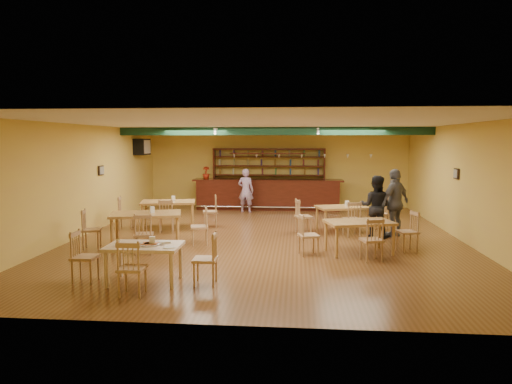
# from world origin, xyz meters

# --- Properties ---
(floor) EXTENTS (12.00, 12.00, 0.00)m
(floor) POSITION_xyz_m (0.00, 0.00, 0.00)
(floor) COLOR brown
(floor) RESTS_ON ground
(ceiling_beam) EXTENTS (10.00, 0.30, 0.25)m
(ceiling_beam) POSITION_xyz_m (0.00, 2.80, 2.87)
(ceiling_beam) COLOR #10321D
(ceiling_beam) RESTS_ON ceiling
(track_rail_left) EXTENTS (0.05, 2.50, 0.05)m
(track_rail_left) POSITION_xyz_m (-1.80, 3.40, 2.94)
(track_rail_left) COLOR silver
(track_rail_left) RESTS_ON ceiling
(track_rail_right) EXTENTS (0.05, 2.50, 0.05)m
(track_rail_right) POSITION_xyz_m (1.40, 3.40, 2.94)
(track_rail_right) COLOR silver
(track_rail_right) RESTS_ON ceiling
(ac_unit) EXTENTS (0.34, 0.70, 0.48)m
(ac_unit) POSITION_xyz_m (-4.80, 4.20, 2.35)
(ac_unit) COLOR silver
(ac_unit) RESTS_ON wall_left
(picture_left) EXTENTS (0.04, 0.34, 0.28)m
(picture_left) POSITION_xyz_m (-4.97, 1.00, 1.70)
(picture_left) COLOR black
(picture_left) RESTS_ON wall_left
(picture_right) EXTENTS (0.04, 0.34, 0.28)m
(picture_right) POSITION_xyz_m (4.97, 0.50, 1.70)
(picture_right) COLOR black
(picture_right) RESTS_ON wall_right
(bar_counter) EXTENTS (5.58, 0.85, 1.13)m
(bar_counter) POSITION_xyz_m (-0.32, 5.15, 0.56)
(bar_counter) COLOR #36130A
(bar_counter) RESTS_ON ground
(back_bar_hutch) EXTENTS (4.32, 0.40, 2.28)m
(back_bar_hutch) POSITION_xyz_m (-0.32, 5.78, 1.14)
(back_bar_hutch) COLOR #36130A
(back_bar_hutch) RESTS_ON ground
(poinsettia) EXTENTS (0.34, 0.34, 0.47)m
(poinsettia) POSITION_xyz_m (-2.66, 5.15, 1.36)
(poinsettia) COLOR #A1230E
(poinsettia) RESTS_ON bar_counter
(dining_table_a) EXTENTS (1.73, 1.23, 0.79)m
(dining_table_a) POSITION_xyz_m (-3.03, 1.20, 0.39)
(dining_table_a) COLOR #A3743A
(dining_table_a) RESTS_ON ground
(dining_table_b) EXTENTS (1.60, 1.23, 0.71)m
(dining_table_b) POSITION_xyz_m (2.06, 1.11, 0.35)
(dining_table_b) COLOR #A3743A
(dining_table_b) RESTS_ON ground
(dining_table_c) EXTENTS (1.85, 1.36, 0.83)m
(dining_table_c) POSITION_xyz_m (-2.86, -1.34, 0.41)
(dining_table_c) COLOR #A3743A
(dining_table_c) RESTS_ON ground
(dining_table_d) EXTENTS (1.67, 1.25, 0.74)m
(dining_table_d) POSITION_xyz_m (2.19, -1.55, 0.37)
(dining_table_d) COLOR #A3743A
(dining_table_d) RESTS_ON ground
(near_table) EXTENTS (1.33, 0.87, 0.70)m
(near_table) POSITION_xyz_m (-1.96, -4.18, 0.35)
(near_table) COLOR beige
(near_table) RESTS_ON ground
(pizza_tray) EXTENTS (0.48, 0.48, 0.01)m
(pizza_tray) POSITION_xyz_m (-1.87, -4.18, 0.71)
(pizza_tray) COLOR silver
(pizza_tray) RESTS_ON near_table
(parmesan_shaker) EXTENTS (0.08, 0.08, 0.11)m
(parmesan_shaker) POSITION_xyz_m (-2.38, -4.32, 0.76)
(parmesan_shaker) COLOR #EAE5C6
(parmesan_shaker) RESTS_ON near_table
(napkin_stack) EXTENTS (0.24, 0.21, 0.03)m
(napkin_stack) POSITION_xyz_m (-1.63, -4.00, 0.72)
(napkin_stack) COLOR white
(napkin_stack) RESTS_ON near_table
(pizza_server) EXTENTS (0.31, 0.26, 0.00)m
(pizza_server) POSITION_xyz_m (-1.72, -4.14, 0.72)
(pizza_server) COLOR silver
(pizza_server) RESTS_ON pizza_tray
(side_plate) EXTENTS (0.22, 0.22, 0.01)m
(side_plate) POSITION_xyz_m (-1.44, -4.37, 0.71)
(side_plate) COLOR white
(side_plate) RESTS_ON near_table
(patron_bar) EXTENTS (0.63, 0.47, 1.58)m
(patron_bar) POSITION_xyz_m (-1.06, 4.33, 0.79)
(patron_bar) COLOR purple
(patron_bar) RESTS_ON ground
(patron_right_a) EXTENTS (0.96, 0.85, 1.65)m
(patron_right_a) POSITION_xyz_m (2.86, 0.31, 0.83)
(patron_right_a) COLOR black
(patron_right_a) RESTS_ON ground
(patron_right_b) EXTENTS (1.08, 1.05, 1.82)m
(patron_right_b) POSITION_xyz_m (3.39, 0.45, 0.91)
(patron_right_b) COLOR slate
(patron_right_b) RESTS_ON ground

